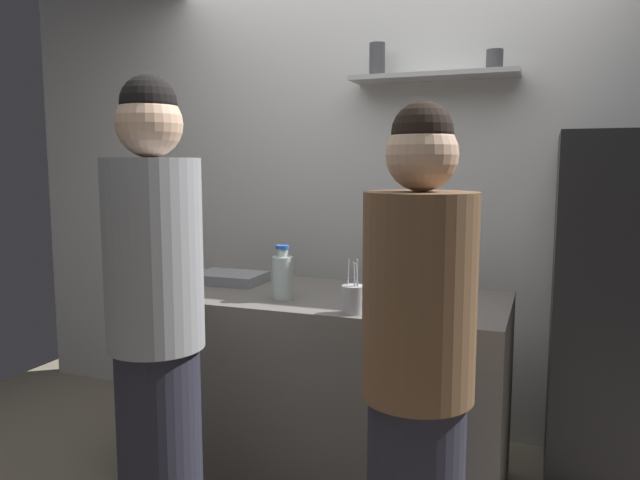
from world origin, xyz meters
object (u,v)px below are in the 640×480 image
(water_bottle_plastic, at_px, (283,276))
(person_brown_jacket, at_px, (417,384))
(baking_pan, at_px, (230,278))
(wine_bottle_green_glass, at_px, (380,268))
(utensil_holder, at_px, (353,299))
(wine_bottle_amber_glass, at_px, (416,267))
(person_grey_hoodie, at_px, (156,332))
(refrigerator, at_px, (621,317))

(water_bottle_plastic, distance_m, person_brown_jacket, 0.99)
(baking_pan, height_order, wine_bottle_green_glass, wine_bottle_green_glass)
(utensil_holder, distance_m, person_brown_jacket, 0.63)
(wine_bottle_amber_glass, height_order, water_bottle_plastic, wine_bottle_amber_glass)
(water_bottle_plastic, distance_m, person_grey_hoodie, 0.69)
(person_grey_hoodie, xyz_separation_m, person_brown_jacket, (0.93, 0.01, -0.07))
(water_bottle_plastic, bearing_deg, person_brown_jacket, -41.20)
(wine_bottle_amber_glass, bearing_deg, utensil_holder, -108.40)
(utensil_holder, relative_size, water_bottle_plastic, 0.92)
(wine_bottle_green_glass, bearing_deg, person_brown_jacket, -67.99)
(utensil_holder, bearing_deg, wine_bottle_amber_glass, 71.60)
(refrigerator, height_order, person_brown_jacket, person_brown_jacket)
(wine_bottle_amber_glass, xyz_separation_m, water_bottle_plastic, (-0.52, -0.32, -0.02))
(baking_pan, xyz_separation_m, wine_bottle_green_glass, (0.78, 0.00, 0.10))
(wine_bottle_amber_glass, xyz_separation_m, person_grey_hoodie, (-0.72, -0.97, -0.13))
(utensil_holder, distance_m, person_grey_hoodie, 0.77)
(utensil_holder, distance_m, water_bottle_plastic, 0.40)
(baking_pan, xyz_separation_m, water_bottle_plastic, (0.40, -0.25, 0.08))
(person_grey_hoodie, height_order, person_brown_jacket, person_grey_hoodie)
(refrigerator, distance_m, utensil_holder, 1.24)
(wine_bottle_amber_glass, distance_m, water_bottle_plastic, 0.61)
(baking_pan, height_order, wine_bottle_amber_glass, wine_bottle_amber_glass)
(baking_pan, height_order, person_brown_jacket, person_brown_jacket)
(wine_bottle_green_glass, bearing_deg, utensil_holder, -90.46)
(wine_bottle_green_glass, height_order, water_bottle_plastic, wine_bottle_green_glass)
(person_brown_jacket, bearing_deg, utensil_holder, 129.45)
(wine_bottle_green_glass, xyz_separation_m, person_brown_jacket, (0.36, -0.89, -0.19))
(baking_pan, distance_m, person_grey_hoodie, 0.92)
(utensil_holder, bearing_deg, wine_bottle_green_glass, 89.54)
(utensil_holder, distance_m, wine_bottle_green_glass, 0.39)
(refrigerator, bearing_deg, person_brown_jacket, -120.07)
(person_grey_hoodie, bearing_deg, water_bottle_plastic, -95.66)
(water_bottle_plastic, height_order, person_brown_jacket, person_brown_jacket)
(refrigerator, xyz_separation_m, utensil_holder, (-1.04, -0.67, 0.14))
(wine_bottle_green_glass, xyz_separation_m, person_grey_hoodie, (-0.57, -0.90, -0.12))
(wine_bottle_amber_glass, xyz_separation_m, wine_bottle_green_glass, (-0.15, -0.07, -0.00))
(wine_bottle_amber_glass, distance_m, person_brown_jacket, 1.00)
(refrigerator, bearing_deg, baking_pan, -171.30)
(water_bottle_plastic, bearing_deg, baking_pan, 148.51)
(refrigerator, xyz_separation_m, person_grey_hoodie, (-1.61, -1.18, 0.08))
(refrigerator, xyz_separation_m, wine_bottle_amber_glass, (-0.88, -0.20, 0.21))
(baking_pan, height_order, utensil_holder, utensil_holder)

